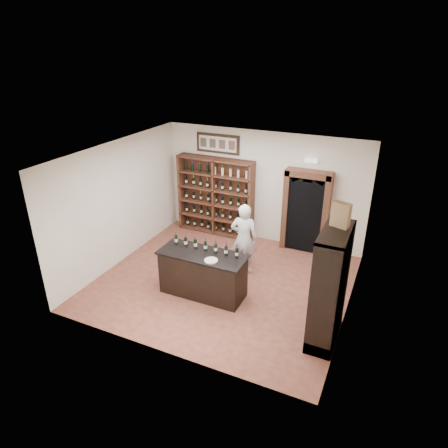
# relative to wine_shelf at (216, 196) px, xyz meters

# --- Properties ---
(floor) EXTENTS (5.50, 5.50, 0.00)m
(floor) POSITION_rel_wine_shelf_xyz_m (1.30, -2.33, -1.10)
(floor) COLOR #97553C
(floor) RESTS_ON ground
(ceiling) EXTENTS (5.50, 5.50, 0.00)m
(ceiling) POSITION_rel_wine_shelf_xyz_m (1.30, -2.33, 1.90)
(ceiling) COLOR white
(ceiling) RESTS_ON wall_back
(wall_back) EXTENTS (5.50, 0.04, 3.00)m
(wall_back) POSITION_rel_wine_shelf_xyz_m (1.30, 0.17, 0.40)
(wall_back) COLOR silver
(wall_back) RESTS_ON ground
(wall_left) EXTENTS (0.04, 5.00, 3.00)m
(wall_left) POSITION_rel_wine_shelf_xyz_m (-1.45, -2.33, 0.40)
(wall_left) COLOR silver
(wall_left) RESTS_ON ground
(wall_right) EXTENTS (0.04, 5.00, 3.00)m
(wall_right) POSITION_rel_wine_shelf_xyz_m (4.05, -2.33, 0.40)
(wall_right) COLOR silver
(wall_right) RESTS_ON ground
(wine_shelf) EXTENTS (2.20, 0.38, 2.20)m
(wine_shelf) POSITION_rel_wine_shelf_xyz_m (0.00, 0.00, 0.00)
(wine_shelf) COLOR #5A2E1E
(wine_shelf) RESTS_ON ground
(framed_picture) EXTENTS (1.25, 0.04, 0.52)m
(framed_picture) POSITION_rel_wine_shelf_xyz_m (0.00, 0.14, 1.45)
(framed_picture) COLOR black
(framed_picture) RESTS_ON wall_back
(arched_doorway) EXTENTS (1.17, 0.35, 2.17)m
(arched_doorway) POSITION_rel_wine_shelf_xyz_m (2.55, -0.00, 0.04)
(arched_doorway) COLOR black
(arched_doorway) RESTS_ON ground
(emergency_light) EXTENTS (0.30, 0.10, 0.10)m
(emergency_light) POSITION_rel_wine_shelf_xyz_m (2.55, 0.09, 1.30)
(emergency_light) COLOR white
(emergency_light) RESTS_ON wall_back
(tasting_counter) EXTENTS (1.88, 0.78, 1.00)m
(tasting_counter) POSITION_rel_wine_shelf_xyz_m (1.10, -2.93, -0.61)
(tasting_counter) COLOR black
(tasting_counter) RESTS_ON ground
(counter_bottle_0) EXTENTS (0.07, 0.07, 0.30)m
(counter_bottle_0) POSITION_rel_wine_shelf_xyz_m (0.38, -2.79, 0.01)
(counter_bottle_0) COLOR black
(counter_bottle_0) RESTS_ON tasting_counter
(counter_bottle_1) EXTENTS (0.07, 0.07, 0.30)m
(counter_bottle_1) POSITION_rel_wine_shelf_xyz_m (0.62, -2.79, 0.01)
(counter_bottle_1) COLOR black
(counter_bottle_1) RESTS_ON tasting_counter
(counter_bottle_2) EXTENTS (0.07, 0.07, 0.30)m
(counter_bottle_2) POSITION_rel_wine_shelf_xyz_m (0.86, -2.79, 0.01)
(counter_bottle_2) COLOR black
(counter_bottle_2) RESTS_ON tasting_counter
(counter_bottle_3) EXTENTS (0.07, 0.07, 0.30)m
(counter_bottle_3) POSITION_rel_wine_shelf_xyz_m (1.10, -2.79, 0.01)
(counter_bottle_3) COLOR black
(counter_bottle_3) RESTS_ON tasting_counter
(counter_bottle_4) EXTENTS (0.07, 0.07, 0.30)m
(counter_bottle_4) POSITION_rel_wine_shelf_xyz_m (1.34, -2.79, 0.01)
(counter_bottle_4) COLOR black
(counter_bottle_4) RESTS_ON tasting_counter
(counter_bottle_5) EXTENTS (0.07, 0.07, 0.30)m
(counter_bottle_5) POSITION_rel_wine_shelf_xyz_m (1.58, -2.79, 0.01)
(counter_bottle_5) COLOR black
(counter_bottle_5) RESTS_ON tasting_counter
(counter_bottle_6) EXTENTS (0.07, 0.07, 0.30)m
(counter_bottle_6) POSITION_rel_wine_shelf_xyz_m (1.82, -2.79, 0.01)
(counter_bottle_6) COLOR black
(counter_bottle_6) RESTS_ON tasting_counter
(side_cabinet) EXTENTS (0.48, 1.20, 2.20)m
(side_cabinet) POSITION_rel_wine_shelf_xyz_m (3.82, -3.23, -0.35)
(side_cabinet) COLOR black
(side_cabinet) RESTS_ON ground
(shopkeeper) EXTENTS (0.70, 0.54, 1.73)m
(shopkeeper) POSITION_rel_wine_shelf_xyz_m (1.53, -1.68, -0.24)
(shopkeeper) COLOR silver
(shopkeeper) RESTS_ON ground
(plate) EXTENTS (0.27, 0.27, 0.02)m
(plate) POSITION_rel_wine_shelf_xyz_m (1.40, -3.13, -0.09)
(plate) COLOR beige
(plate) RESTS_ON tasting_counter
(wine_crate) EXTENTS (0.34, 0.21, 0.44)m
(wine_crate) POSITION_rel_wine_shelf_xyz_m (3.79, -3.05, 1.32)
(wine_crate) COLOR #A58557
(wine_crate) RESTS_ON side_cabinet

